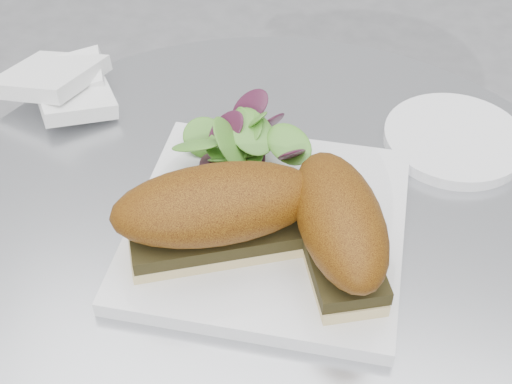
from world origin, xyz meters
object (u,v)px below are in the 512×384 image
at_px(sandwich_right, 339,226).
at_px(saucer, 454,139).
at_px(sandwich_left, 217,211).
at_px(plate, 268,226).

relative_size(sandwich_right, saucer, 1.15).
relative_size(sandwich_left, saucer, 1.32).
distance_m(sandwich_left, saucer, 0.30).
xyz_separation_m(sandwich_right, saucer, (0.09, 0.21, -0.05)).
bearing_deg(saucer, sandwich_left, -132.52).
height_order(plate, sandwich_left, sandwich_left).
bearing_deg(sandwich_right, saucer, 131.22).
bearing_deg(saucer, plate, -132.61).
distance_m(plate, saucer, 0.24).
bearing_deg(saucer, sandwich_right, -114.31).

